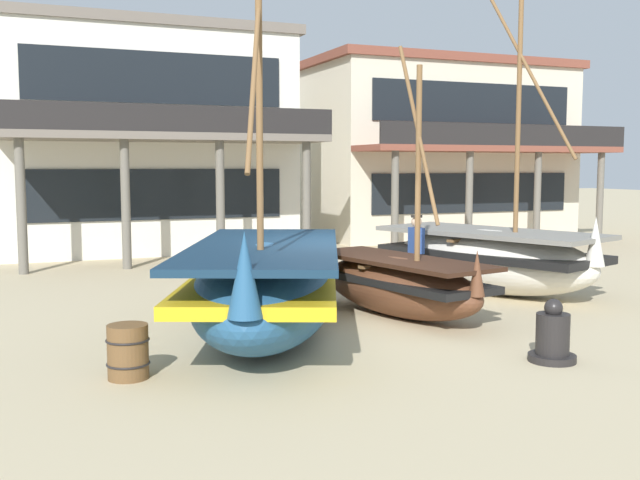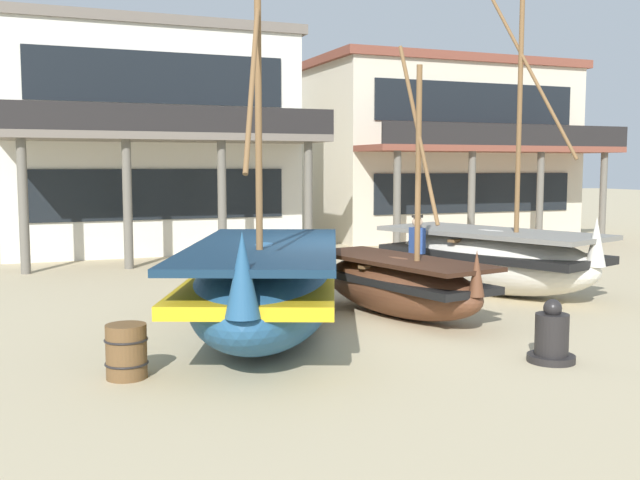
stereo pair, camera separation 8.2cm
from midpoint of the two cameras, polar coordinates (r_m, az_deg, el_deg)
ground_plane at (r=12.44m, az=1.92°, el=-6.86°), size 120.00×120.00×0.00m
fishing_boat_near_left at (r=16.21m, az=13.22°, el=-1.36°), size 3.52×5.29×7.13m
fishing_boat_centre_large at (r=11.64m, az=-4.11°, el=-3.60°), size 4.26×6.14×7.30m
fishing_boat_far_right at (r=13.47m, az=6.27°, el=-3.34°), size 2.16×4.19×4.81m
fisherman_by_hull at (r=15.68m, az=7.63°, el=-1.19°), size 0.26×0.37×1.68m
capstan_winch at (r=10.83m, az=17.64°, el=-7.19°), size 0.66×0.66×0.88m
wooden_barrel at (r=9.86m, az=-14.47°, el=-8.31°), size 0.56×0.56×0.70m
harbor_building_main at (r=24.84m, az=-13.08°, el=7.54°), size 9.26×7.75×7.10m
harbor_building_annex at (r=29.87m, az=8.50°, el=6.88°), size 10.01×9.00×6.66m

